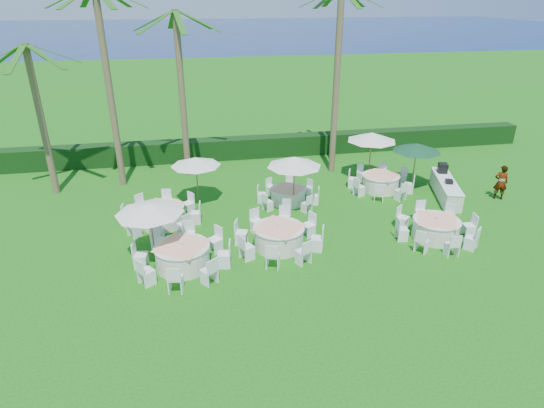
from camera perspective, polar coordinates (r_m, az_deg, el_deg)
The scene contains 21 objects.
ground at distance 16.91m, azimuth 4.09°, elevation -7.06°, with size 120.00×120.00×0.00m, color #115C0F.
hedge at distance 27.43m, azimuth -2.06°, elevation 7.18°, with size 34.00×1.00×1.20m, color black.
ocean at distance 116.27m, azimuth -9.11°, elevation 20.18°, with size 260.00×260.00×0.00m, color #081457.
banquet_table_a at distance 16.59m, azimuth -11.17°, elevation -6.36°, with size 3.47×3.47×1.03m.
banquet_table_b at distance 17.50m, azimuth 0.86°, elevation -4.09°, with size 3.37×3.37×1.03m.
banquet_table_c at distance 19.29m, azimuth 19.85°, elevation -2.87°, with size 3.25×3.25×0.98m.
banquet_table_d at distance 19.77m, azimuth -13.61°, elevation -1.34°, with size 3.28×3.28×0.98m.
banquet_table_e at distance 21.21m, azimuth 2.04°, elevation 1.09°, with size 2.86×2.86×0.88m.
banquet_table_f at distance 23.24m, azimuth 13.47°, elevation 2.69°, with size 3.13×3.13×0.96m.
umbrella_a at distance 16.52m, azimuth -15.16°, elevation -0.49°, with size 2.43×2.43×2.30m.
umbrella_b at distance 19.85m, azimuth 2.81°, elevation 5.33°, with size 2.41×2.41×2.52m.
umbrella_c at distance 20.93m, azimuth -9.56°, elevation 5.28°, with size 2.28×2.28×2.22m.
umbrella_d at distance 24.02m, azimuth 12.43°, elevation 8.24°, with size 2.54×2.54×2.51m.
umbrella_green at distance 23.49m, azimuth 17.73°, elevation 6.79°, with size 2.39×2.39×2.30m.
buffet_table at distance 23.36m, azimuth 20.93°, elevation 1.91°, with size 1.84×3.76×1.31m.
staff_person at distance 24.02m, azimuth 26.78°, elevation 2.44°, with size 0.62×0.40×1.69m, color gray.
palm_a at distance 23.32m, azimuth -19.83°, elevation 14.10°, with size 4.41×4.07×9.34m.
palm_b at distance 23.90m, azimuth -11.28°, elevation 13.97°, with size 4.20×4.39×8.29m.
palm_c at distance 23.96m, azimuth 8.40°, elevation 19.56°, with size 4.28×4.35×12.64m.
palm_d at distance 26.26m, azimuth 8.12°, elevation 16.24°, with size 4.15×4.40×9.26m.
palm_f at distance 23.73m, azimuth -27.10°, elevation 10.06°, with size 4.15×4.40×7.02m.
Camera 1 is at (-3.77, -13.86, 8.93)m, focal length 30.00 mm.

